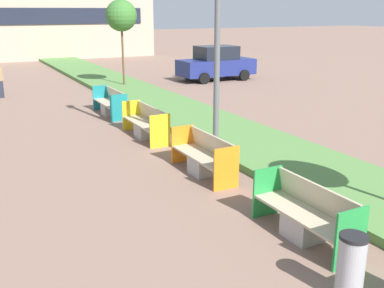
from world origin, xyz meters
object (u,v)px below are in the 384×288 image
(bench_green_frame, at_px, (305,218))
(litter_bin, at_px, (351,267))
(bench_teal_frame, at_px, (111,105))
(sapling_tree_far, at_px, (121,16))
(bench_orange_frame, at_px, (204,159))
(parked_car_distant, at_px, (216,63))
(bench_yellow_frame, at_px, (146,125))

(bench_green_frame, relative_size, litter_bin, 2.23)
(bench_teal_frame, xyz_separation_m, sapling_tree_far, (2.44, 5.47, 3.09))
(bench_green_frame, bearing_deg, litter_bin, -111.32)
(bench_green_frame, height_order, bench_orange_frame, same)
(parked_car_distant, bearing_deg, bench_green_frame, -116.30)
(bench_green_frame, xyz_separation_m, bench_teal_frame, (0.00, 10.55, 0.00))
(bench_orange_frame, relative_size, litter_bin, 2.29)
(bench_orange_frame, xyz_separation_m, parked_car_distant, (7.86, 12.76, 0.54))
(bench_yellow_frame, bearing_deg, parked_car_distant, 49.40)
(bench_green_frame, xyz_separation_m, litter_bin, (-0.61, -1.56, 0.10))
(bench_orange_frame, xyz_separation_m, litter_bin, (-0.61, -5.05, 0.10))
(bench_yellow_frame, relative_size, sapling_tree_far, 0.55)
(bench_yellow_frame, distance_m, sapling_tree_far, 9.77)
(bench_green_frame, xyz_separation_m, sapling_tree_far, (2.44, 16.02, 3.09))
(bench_green_frame, distance_m, sapling_tree_far, 16.49)
(bench_orange_frame, xyz_separation_m, sapling_tree_far, (2.44, 12.53, 3.09))
(sapling_tree_far, bearing_deg, bench_orange_frame, -101.01)
(bench_green_frame, bearing_deg, sapling_tree_far, 81.34)
(bench_green_frame, height_order, parked_car_distant, parked_car_distant)
(bench_orange_frame, xyz_separation_m, bench_yellow_frame, (0.00, 3.59, 0.01))
(bench_yellow_frame, xyz_separation_m, bench_teal_frame, (-0.00, 3.47, -0.00))
(bench_teal_frame, relative_size, parked_car_distant, 0.52)
(sapling_tree_far, xyz_separation_m, parked_car_distant, (5.42, 0.23, -2.54))
(bench_yellow_frame, distance_m, litter_bin, 8.66)
(bench_yellow_frame, height_order, bench_teal_frame, same)
(parked_car_distant, bearing_deg, bench_orange_frame, -122.11)
(bench_orange_frame, bearing_deg, bench_teal_frame, 89.99)
(bench_yellow_frame, bearing_deg, bench_green_frame, -90.02)
(bench_teal_frame, xyz_separation_m, litter_bin, (-0.61, -12.11, 0.09))
(bench_teal_frame, distance_m, litter_bin, 12.13)
(litter_bin, bearing_deg, parked_car_distant, 64.56)
(litter_bin, bearing_deg, bench_teal_frame, 87.11)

